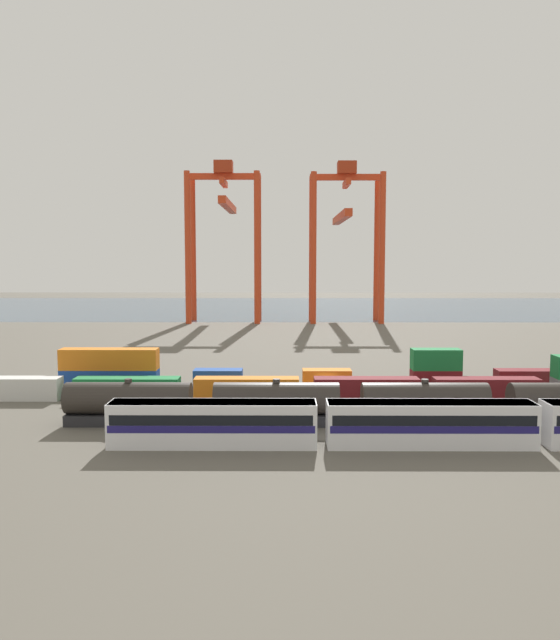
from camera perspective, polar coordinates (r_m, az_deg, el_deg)
name	(u,v)px	position (r m, az deg, el deg)	size (l,w,h in m)	color
ground_plane	(312,349)	(116.51, 2.91, -2.61)	(420.00, 420.00, 0.00)	#5B564C
harbour_water	(299,307)	(221.78, 1.68, 1.16)	(400.00, 110.00, 0.01)	#384C60
passenger_train	(430,422)	(57.15, 13.38, -8.92)	(55.81, 3.14, 3.90)	silver
freight_tank_row	(424,403)	(64.19, 12.88, -7.30)	(70.45, 3.10, 4.56)	#232326
shipping_container_0	(9,388)	(80.49, -23.24, -5.68)	(12.10, 2.44, 2.60)	silver
shipping_container_1	(128,389)	(76.05, -13.56, -6.02)	(12.10, 2.44, 2.60)	#197538
shipping_container_2	(247,389)	(73.97, -3.01, -6.20)	(12.10, 2.44, 2.60)	orange
shipping_container_3	(366,389)	(74.47, 7.77, -6.16)	(12.10, 2.44, 2.60)	maroon
shipping_container_4	(486,389)	(77.48, 18.05, -5.93)	(12.10, 2.44, 2.60)	maroon
shipping_container_7	(110,380)	(82.29, -15.07, -5.20)	(12.10, 2.44, 2.60)	#1C4299
shipping_container_8	(109,359)	(81.87, -15.11, -3.41)	(12.10, 2.44, 2.60)	orange
shipping_container_9	(218,380)	(79.78, -5.59, -5.37)	(6.04, 2.44, 2.60)	#1C4299
shipping_container_10	(327,380)	(79.55, 4.23, -5.39)	(6.04, 2.44, 2.60)	orange
shipping_container_11	(436,380)	(81.60, 13.82, -5.26)	(6.04, 2.44, 2.60)	maroon
shipping_container_12	(436,359)	(81.17, 13.87, -3.45)	(6.04, 2.44, 2.60)	#197538
shipping_container_13	(544,380)	(85.78, 22.71, -5.01)	(12.10, 2.44, 2.60)	maroon
gantry_crane_west	(225,223)	(171.45, -4.97, 8.67)	(19.33, 36.59, 42.06)	red
gantry_crane_central	(345,226)	(172.02, 5.87, 8.38)	(19.16, 40.04, 41.84)	red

